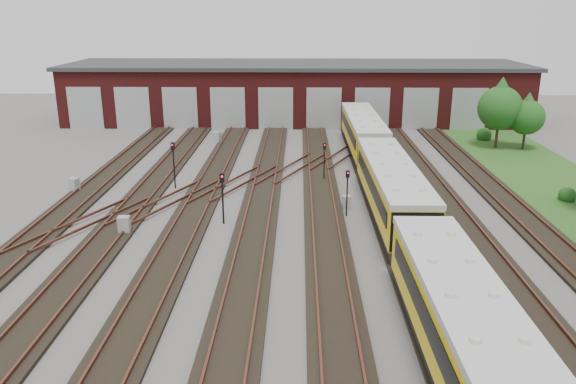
{
  "coord_description": "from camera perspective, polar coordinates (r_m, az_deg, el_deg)",
  "views": [
    {
      "loc": [
        0.48,
        -24.22,
        11.99
      ],
      "look_at": [
        -0.16,
        6.52,
        2.0
      ],
      "focal_mm": 35.0,
      "sensor_mm": 36.0,
      "label": 1
    }
  ],
  "objects": [
    {
      "name": "ground",
      "position": [
        27.03,
        0.05,
        -8.33
      ],
      "size": [
        120.0,
        120.0,
        0.0
      ],
      "primitive_type": "plane",
      "color": "#494744",
      "rests_on": "ground"
    },
    {
      "name": "track_network",
      "position": [
        27.51,
        -0.28,
        -7.59
      ],
      "size": [
        30.4,
        70.0,
        0.33
      ],
      "color": "black",
      "rests_on": "ground"
    },
    {
      "name": "maintenance_shed",
      "position": [
        64.79,
        0.75,
        10.21
      ],
      "size": [
        51.0,
        12.5,
        6.35
      ],
      "color": "#521414",
      "rests_on": "ground"
    },
    {
      "name": "metro_train",
      "position": [
        34.01,
        10.47,
        0.39
      ],
      "size": [
        2.71,
        46.59,
        3.01
      ],
      "rotation": [
        0.0,
        0.0,
        0.01
      ],
      "color": "black",
      "rests_on": "ground"
    },
    {
      "name": "signal_mast_0",
      "position": [
        39.85,
        -11.55,
        3.28
      ],
      "size": [
        0.26,
        0.25,
        3.31
      ],
      "rotation": [
        0.0,
        0.0,
        -0.04
      ],
      "color": "black",
      "rests_on": "ground"
    },
    {
      "name": "signal_mast_1",
      "position": [
        32.67,
        -6.68,
        0.06
      ],
      "size": [
        0.3,
        0.28,
        3.08
      ],
      "rotation": [
        0.0,
        0.0,
        0.21
      ],
      "color": "black",
      "rests_on": "ground"
    },
    {
      "name": "signal_mast_2",
      "position": [
        33.86,
        6.04,
        0.46
      ],
      "size": [
        0.23,
        0.22,
        2.9
      ],
      "rotation": [
        0.0,
        0.0,
        0.17
      ],
      "color": "black",
      "rests_on": "ground"
    },
    {
      "name": "signal_mast_3",
      "position": [
        40.89,
        3.71,
        3.57
      ],
      "size": [
        0.22,
        0.21,
        2.86
      ],
      "rotation": [
        0.0,
        0.0,
        0.01
      ],
      "color": "black",
      "rests_on": "ground"
    },
    {
      "name": "relay_cabinet_0",
      "position": [
        41.27,
        -20.9,
        0.64
      ],
      "size": [
        0.77,
        0.72,
        1.02
      ],
      "primitive_type": "cube",
      "rotation": [
        0.0,
        0.0,
        -0.42
      ],
      "color": "#929496",
      "rests_on": "ground"
    },
    {
      "name": "relay_cabinet_1",
      "position": [
        53.37,
        -7.24,
        5.48
      ],
      "size": [
        0.81,
        0.74,
        1.1
      ],
      "primitive_type": "cube",
      "rotation": [
        0.0,
        0.0,
        -0.33
      ],
      "color": "#929496",
      "rests_on": "ground"
    },
    {
      "name": "relay_cabinet_2",
      "position": [
        32.68,
        -16.31,
        -3.29
      ],
      "size": [
        0.68,
        0.59,
        1.06
      ],
      "primitive_type": "cube",
      "rotation": [
        0.0,
        0.0,
        0.1
      ],
      "color": "#929496",
      "rests_on": "ground"
    },
    {
      "name": "relay_cabinet_3",
      "position": [
        50.28,
        7.97,
        4.66
      ],
      "size": [
        0.72,
        0.64,
        1.08
      ],
      "primitive_type": "cube",
      "rotation": [
        0.0,
        0.0,
        -0.16
      ],
      "color": "#929496",
      "rests_on": "ground"
    },
    {
      "name": "relay_cabinet_4",
      "position": [
        35.56,
        5.96,
        -1.05
      ],
      "size": [
        0.54,
        0.46,
        0.88
      ],
      "primitive_type": "cube",
      "rotation": [
        0.0,
        0.0,
        0.04
      ],
      "color": "#929496",
      "rests_on": "ground"
    },
    {
      "name": "tree_0",
      "position": [
        53.99,
        20.78,
        8.48
      ],
      "size": [
        3.88,
        3.88,
        6.43
      ],
      "color": "black",
      "rests_on": "ground"
    },
    {
      "name": "tree_1",
      "position": [
        54.39,
        23.14,
        7.39
      ],
      "size": [
        3.11,
        3.11,
        5.16
      ],
      "color": "black",
      "rests_on": "ground"
    },
    {
      "name": "bush_1",
      "position": [
        41.16,
        26.53,
        -0.08
      ],
      "size": [
        1.1,
        1.1,
        1.1
      ],
      "primitive_type": "sphere",
      "color": "#144413",
      "rests_on": "ground"
    },
    {
      "name": "bush_2",
      "position": [
        57.63,
        19.32,
        5.7
      ],
      "size": [
        1.42,
        1.42,
        1.42
      ],
      "primitive_type": "sphere",
      "color": "#144413",
      "rests_on": "ground"
    }
  ]
}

